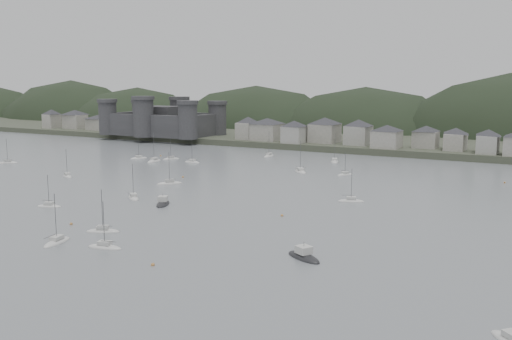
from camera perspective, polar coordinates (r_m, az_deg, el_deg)
The scene contains 10 objects.
ground at distance 114.31m, azimuth -18.98°, elevation -8.04°, with size 900.00×900.00×0.00m, color slate.
far_shore_land at distance 377.41m, azimuth 16.66°, elevation 3.80°, with size 900.00×250.00×3.00m, color #383D2D.
forested_ridge at distance 352.81m, azimuth 16.41°, elevation 1.40°, with size 851.55×103.94×102.57m.
castle at distance 323.95m, azimuth -9.47°, elevation 4.96°, with size 66.00×43.00×20.00m.
waterfront_town at distance 258.37m, azimuth 22.14°, elevation 2.96°, with size 451.48×28.46×12.92m.
sailboat_lead at distance 122.16m, azimuth -19.49°, elevation -6.90°, with size 4.31×8.39×10.98m.
moored_fleet at distance 176.58m, azimuth -5.15°, elevation -1.65°, with size 262.43×155.62×13.17m.
motor_launch_near at distance 105.99m, azimuth 4.85°, elevation -8.74°, with size 9.11×6.78×4.05m.
motor_launch_far at distance 152.45m, azimuth -9.39°, elevation -3.38°, with size 6.53×8.99×4.02m.
mooring_buoys at distance 165.83m, azimuth -6.55°, elevation -2.37°, with size 140.87×121.80×0.70m.
Camera 1 is at (82.78, -71.93, 32.26)m, focal length 39.56 mm.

